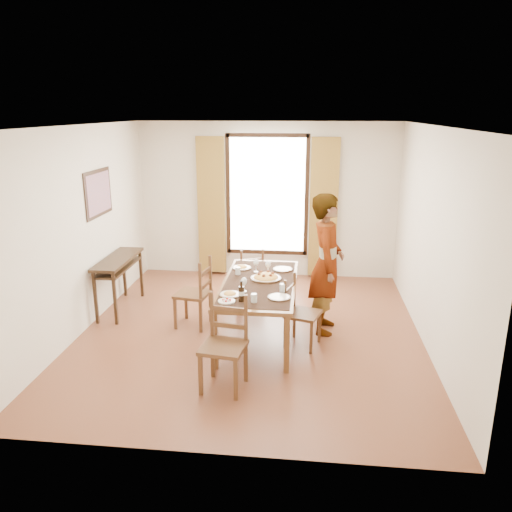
# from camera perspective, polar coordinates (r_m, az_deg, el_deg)

# --- Properties ---
(ground) EXTENTS (5.00, 5.00, 0.00)m
(ground) POSITION_cam_1_polar(r_m,az_deg,el_deg) (6.81, -0.62, -8.67)
(ground) COLOR #512619
(ground) RESTS_ON ground
(room_shell) EXTENTS (4.60, 5.10, 2.74)m
(room_shell) POSITION_cam_1_polar(r_m,az_deg,el_deg) (6.44, -0.57, 4.35)
(room_shell) COLOR beige
(room_shell) RESTS_ON ground
(console_table) EXTENTS (0.38, 1.20, 0.80)m
(console_table) POSITION_cam_1_polar(r_m,az_deg,el_deg) (7.60, -15.46, -1.05)
(console_table) COLOR black
(console_table) RESTS_ON ground
(dining_table) EXTENTS (0.94, 1.97, 0.76)m
(dining_table) POSITION_cam_1_polar(r_m,az_deg,el_deg) (6.44, 0.37, -3.49)
(dining_table) COLOR brown
(dining_table) RESTS_ON ground
(chair_west) EXTENTS (0.50, 0.50, 0.97)m
(chair_west) POSITION_cam_1_polar(r_m,az_deg,el_deg) (6.88, -6.98, -4.42)
(chair_west) COLOR #4F2E1A
(chair_west) RESTS_ON ground
(chair_north) EXTENTS (0.49, 0.49, 0.87)m
(chair_north) POSITION_cam_1_polar(r_m,az_deg,el_deg) (7.71, -0.68, -2.37)
(chair_north) COLOR #4F2E1A
(chair_north) RESTS_ON ground
(chair_south) EXTENTS (0.51, 0.51, 1.01)m
(chair_south) POSITION_cam_1_polar(r_m,az_deg,el_deg) (5.39, -3.62, -10.28)
(chair_south) COLOR #4F2E1A
(chair_south) RESTS_ON ground
(chair_east) EXTENTS (0.50, 0.50, 0.90)m
(chair_east) POSITION_cam_1_polar(r_m,az_deg,el_deg) (6.32, 5.10, -6.63)
(chair_east) COLOR #4F2E1A
(chair_east) RESTS_ON ground
(man) EXTENTS (0.74, 0.53, 1.87)m
(man) POSITION_cam_1_polar(r_m,az_deg,el_deg) (6.61, 8.08, -0.92)
(man) COLOR gray
(man) RESTS_ON ground
(plate_sw) EXTENTS (0.27, 0.27, 0.05)m
(plate_sw) POSITION_cam_1_polar(r_m,az_deg,el_deg) (5.96, -3.00, -4.27)
(plate_sw) COLOR silver
(plate_sw) RESTS_ON dining_table
(plate_se) EXTENTS (0.27, 0.27, 0.05)m
(plate_se) POSITION_cam_1_polar(r_m,az_deg,el_deg) (5.88, 2.66, -4.58)
(plate_se) COLOR silver
(plate_se) RESTS_ON dining_table
(plate_nw) EXTENTS (0.27, 0.27, 0.05)m
(plate_nw) POSITION_cam_1_polar(r_m,az_deg,el_deg) (6.95, -1.66, -1.22)
(plate_nw) COLOR silver
(plate_nw) RESTS_ON dining_table
(plate_ne) EXTENTS (0.27, 0.27, 0.05)m
(plate_ne) POSITION_cam_1_polar(r_m,az_deg,el_deg) (6.89, 3.08, -1.39)
(plate_ne) COLOR silver
(plate_ne) RESTS_ON dining_table
(pasta_platter) EXTENTS (0.40, 0.40, 0.10)m
(pasta_platter) POSITION_cam_1_polar(r_m,az_deg,el_deg) (6.50, 1.14, -2.25)
(pasta_platter) COLOR #B25F16
(pasta_platter) RESTS_ON dining_table
(caprese_plate) EXTENTS (0.20, 0.20, 0.04)m
(caprese_plate) POSITION_cam_1_polar(r_m,az_deg,el_deg) (5.77, -3.38, -5.07)
(caprese_plate) COLOR silver
(caprese_plate) RESTS_ON dining_table
(wine_glass_a) EXTENTS (0.08, 0.08, 0.18)m
(wine_glass_a) POSITION_cam_1_polar(r_m,az_deg,el_deg) (6.06, -1.38, -3.27)
(wine_glass_a) COLOR white
(wine_glass_a) RESTS_ON dining_table
(wine_glass_b) EXTENTS (0.08, 0.08, 0.18)m
(wine_glass_b) POSITION_cam_1_polar(r_m,az_deg,el_deg) (6.71, 1.38, -1.29)
(wine_glass_b) COLOR white
(wine_glass_b) RESTS_ON dining_table
(wine_glass_c) EXTENTS (0.08, 0.08, 0.18)m
(wine_glass_c) POSITION_cam_1_polar(r_m,az_deg,el_deg) (6.78, -0.01, -1.09)
(wine_glass_c) COLOR white
(wine_glass_c) RESTS_ON dining_table
(tumbler_a) EXTENTS (0.07, 0.07, 0.10)m
(tumbler_a) POSITION_cam_1_polar(r_m,az_deg,el_deg) (6.08, 3.04, -3.64)
(tumbler_a) COLOR silver
(tumbler_a) RESTS_ON dining_table
(tumbler_b) EXTENTS (0.07, 0.07, 0.10)m
(tumbler_b) POSITION_cam_1_polar(r_m,az_deg,el_deg) (6.70, -2.08, -1.70)
(tumbler_b) COLOR silver
(tumbler_b) RESTS_ON dining_table
(tumbler_c) EXTENTS (0.07, 0.07, 0.10)m
(tumbler_c) POSITION_cam_1_polar(r_m,az_deg,el_deg) (5.75, -0.24, -4.83)
(tumbler_c) COLOR silver
(tumbler_c) RESTS_ON dining_table
(wine_bottle) EXTENTS (0.07, 0.07, 0.25)m
(wine_bottle) POSITION_cam_1_polar(r_m,az_deg,el_deg) (5.75, -1.68, -4.04)
(wine_bottle) COLOR black
(wine_bottle) RESTS_ON dining_table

